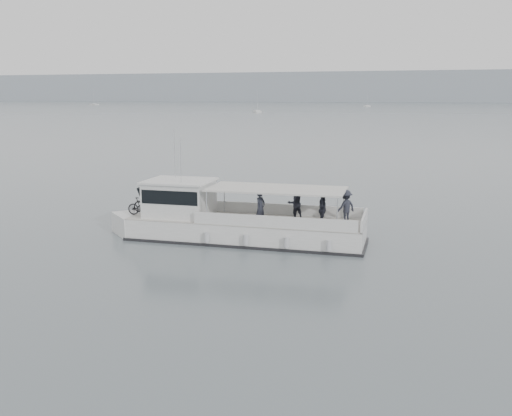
# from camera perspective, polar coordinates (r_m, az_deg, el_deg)

# --- Properties ---
(ground) EXTENTS (1400.00, 1400.00, 0.00)m
(ground) POSITION_cam_1_polar(r_m,az_deg,el_deg) (26.78, -15.41, -3.86)
(ground) COLOR slate
(ground) RESTS_ON ground
(headland) EXTENTS (1400.00, 90.00, 28.00)m
(headland) POSITION_cam_1_polar(r_m,az_deg,el_deg) (581.94, 16.01, 11.55)
(headland) COLOR #939EA8
(headland) RESTS_ON ground
(tour_boat) EXTENTS (12.73, 3.54, 5.31)m
(tour_boat) POSITION_cam_1_polar(r_m,az_deg,el_deg) (27.22, -3.26, -1.33)
(tour_boat) COLOR white
(tour_boat) RESTS_ON ground
(moored_fleet) EXTENTS (391.04, 342.51, 10.64)m
(moored_fleet) POSITION_cam_1_polar(r_m,az_deg,el_deg) (268.26, 9.36, 9.74)
(moored_fleet) COLOR white
(moored_fleet) RESTS_ON ground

